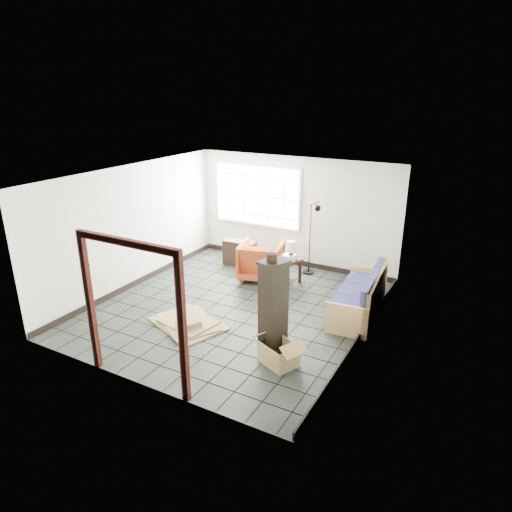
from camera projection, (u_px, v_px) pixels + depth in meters
The scene contains 15 objects.
ground at pixel (235, 308), 8.92m from camera, with size 5.50×5.50×0.00m, color black.
room_shell at pixel (235, 225), 8.36m from camera, with size 5.02×5.52×2.61m.
window_panel at pixel (257, 196), 11.04m from camera, with size 2.32×0.08×1.52m.
doorway_trim at pixel (131, 296), 6.23m from camera, with size 1.80×0.08×2.20m.
futon_sofa at pixel (362, 299), 8.60m from camera, with size 0.90×2.02×0.87m.
armchair at pixel (261, 259), 10.16m from camera, with size 0.91×0.86×0.94m, color maroon.
side_table at pixel (287, 263), 9.96m from camera, with size 0.67×0.67×0.56m.
table_lamp at pixel (291, 247), 9.81m from camera, with size 0.27×0.27×0.41m.
projector at pixel (289, 257), 9.86m from camera, with size 0.31×0.24×0.11m.
floor_lamp at pixel (313, 236), 10.19m from camera, with size 0.47×0.42×1.76m.
console_shelf at pixel (240, 253), 11.00m from camera, with size 0.81×0.37×0.61m.
tall_shelf at pixel (273, 308), 7.14m from camera, with size 0.44×0.51×1.60m.
pot at pixel (272, 257), 6.83m from camera, with size 0.21×0.21×0.12m.
open_box at pixel (279, 354), 7.07m from camera, with size 0.95×0.72×0.48m.
cardboard_pile at pixel (188, 322), 8.27m from camera, with size 1.57×1.34×0.19m.
Camera 1 is at (4.22, -6.83, 4.04)m, focal length 32.00 mm.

